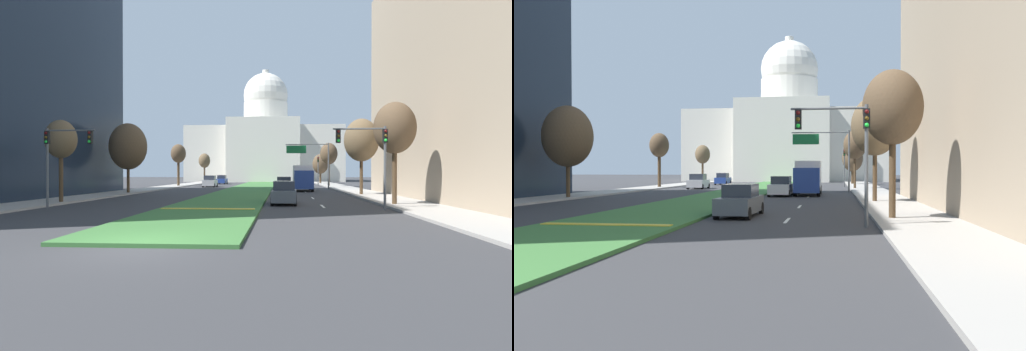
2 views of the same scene
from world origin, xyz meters
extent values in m
plane|color=#333335|center=(0.00, 47.77, 0.00)|extent=(260.00, 260.00, 0.00)
cube|color=#386B33|center=(0.00, 42.99, 0.07)|extent=(6.25, 85.98, 0.14)
cube|color=gold|center=(0.00, 11.36, 0.16)|extent=(5.62, 0.50, 0.04)
cube|color=silver|center=(7.22, 15.36, 0.00)|extent=(0.16, 2.40, 0.01)
cube|color=silver|center=(7.22, 23.89, 0.00)|extent=(0.16, 2.40, 0.01)
cube|color=silver|center=(7.22, 34.80, 0.00)|extent=(0.16, 2.40, 0.01)
cube|color=silver|center=(7.22, 46.54, 0.00)|extent=(0.16, 2.40, 0.01)
cube|color=silver|center=(7.22, 59.36, 0.00)|extent=(0.16, 2.40, 0.01)
cube|color=silver|center=(7.22, 69.91, 0.00)|extent=(0.16, 2.40, 0.01)
cube|color=silver|center=(7.22, 65.25, 0.00)|extent=(0.16, 2.40, 0.01)
cube|color=silver|center=(7.22, 80.47, 0.00)|extent=(0.16, 2.40, 0.01)
cube|color=#9E9991|center=(-13.31, 38.21, 0.07)|extent=(4.00, 85.98, 0.15)
cube|color=#9E9991|center=(13.31, 38.21, 0.07)|extent=(4.00, 85.98, 0.15)
cube|color=silver|center=(0.00, 95.54, 6.96)|extent=(39.33, 25.89, 13.92)
cube|color=silver|center=(0.00, 80.59, 7.66)|extent=(17.30, 4.00, 15.31)
cylinder|color=silver|center=(0.00, 95.54, 17.61)|extent=(12.04, 12.04, 7.38)
sphere|color=silver|center=(0.00, 95.54, 23.43)|extent=(12.16, 12.16, 12.16)
cylinder|color=silver|center=(0.00, 95.54, 28.91)|extent=(1.80, 1.80, 3.00)
cylinder|color=#515456|center=(10.81, 12.96, 2.60)|extent=(0.16, 0.16, 5.20)
cube|color=black|center=(10.81, 12.96, 4.60)|extent=(0.28, 0.24, 0.84)
sphere|color=#510F0F|center=(10.81, 12.82, 4.88)|extent=(0.18, 0.18, 0.18)
sphere|color=#4C380F|center=(10.81, 12.82, 4.60)|extent=(0.18, 0.18, 0.18)
sphere|color=#1ED838|center=(10.81, 12.82, 4.32)|extent=(0.18, 0.18, 0.18)
cylinder|color=#515456|center=(9.21, 12.96, 5.05)|extent=(3.20, 0.10, 0.10)
cube|color=black|center=(7.93, 12.96, 4.60)|extent=(0.28, 0.24, 0.84)
sphere|color=#510F0F|center=(7.93, 12.82, 4.88)|extent=(0.18, 0.18, 0.18)
sphere|color=#4C380F|center=(7.93, 12.82, 4.60)|extent=(0.18, 0.18, 0.18)
sphere|color=#1ED838|center=(7.93, 12.82, 4.32)|extent=(0.18, 0.18, 0.18)
cylinder|color=#515456|center=(10.81, 57.55, 2.60)|extent=(0.16, 0.16, 5.20)
cube|color=black|center=(10.81, 57.55, 4.60)|extent=(0.28, 0.24, 0.84)
sphere|color=red|center=(10.81, 57.41, 4.88)|extent=(0.18, 0.18, 0.18)
sphere|color=#4C380F|center=(10.81, 57.41, 4.60)|extent=(0.18, 0.18, 0.18)
sphere|color=#0F4219|center=(10.81, 57.41, 4.32)|extent=(0.18, 0.18, 0.18)
cylinder|color=#515456|center=(11.01, 43.99, 3.25)|extent=(0.20, 0.20, 6.50)
cylinder|color=#515456|center=(7.98, 43.99, 6.30)|extent=(6.05, 0.12, 0.12)
cube|color=#146033|center=(6.47, 43.94, 5.60)|extent=(2.80, 0.08, 1.10)
cylinder|color=#4C3823|center=(12.21, 15.89, 2.26)|extent=(0.32, 0.32, 4.52)
ellipsoid|color=brown|center=(12.21, 15.89, 5.42)|extent=(2.87, 2.87, 3.58)
cylinder|color=#4C3823|center=(-12.22, 29.59, 1.94)|extent=(0.31, 0.31, 3.89)
ellipsoid|color=brown|center=(-12.22, 29.59, 5.14)|extent=(4.02, 4.02, 5.03)
cylinder|color=#4C3823|center=(12.37, 28.01, 2.25)|extent=(0.32, 0.32, 4.50)
ellipsoid|color=brown|center=(12.37, 28.01, 5.57)|extent=(3.44, 3.44, 4.30)
cylinder|color=#4C3823|center=(-12.69, 51.94, 2.35)|extent=(0.41, 0.41, 4.69)
ellipsoid|color=brown|center=(-12.69, 51.94, 5.47)|extent=(2.48, 2.48, 3.10)
cylinder|color=#4C3823|center=(11.92, 51.25, 2.23)|extent=(0.29, 0.29, 4.47)
ellipsoid|color=brown|center=(11.92, 51.25, 5.33)|extent=(2.75, 2.75, 3.44)
cylinder|color=#4C3823|center=(-11.84, 69.54, 2.02)|extent=(0.34, 0.34, 4.05)
ellipsoid|color=brown|center=(-11.84, 69.54, 4.81)|extent=(2.43, 2.43, 3.04)
cylinder|color=#4C3823|center=(12.27, 68.40, 1.52)|extent=(0.40, 0.40, 3.04)
ellipsoid|color=brown|center=(12.27, 68.40, 4.04)|extent=(3.20, 3.20, 4.01)
cube|color=#4C5156|center=(4.60, 17.02, 0.62)|extent=(1.90, 4.39, 0.81)
cube|color=#282D38|center=(4.60, 17.19, 1.36)|extent=(1.61, 2.13, 0.66)
cylinder|color=black|center=(5.33, 15.27, 0.32)|extent=(0.24, 0.65, 0.64)
cylinder|color=black|center=(3.74, 15.33, 0.32)|extent=(0.24, 0.65, 0.64)
cylinder|color=black|center=(5.45, 18.70, 0.32)|extent=(0.24, 0.65, 0.64)
cylinder|color=black|center=(3.86, 18.76, 0.32)|extent=(0.24, 0.65, 0.64)
cube|color=silver|center=(4.69, 35.96, 0.65)|extent=(1.96, 4.36, 0.87)
cube|color=#282D38|center=(4.69, 36.13, 1.44)|extent=(1.69, 2.11, 0.71)
cylinder|color=black|center=(5.51, 34.23, 0.32)|extent=(0.23, 0.64, 0.64)
cylinder|color=black|center=(3.80, 34.27, 0.32)|extent=(0.23, 0.64, 0.64)
cylinder|color=black|center=(5.58, 37.65, 0.32)|extent=(0.23, 0.64, 0.64)
cylinder|color=black|center=(3.87, 37.69, 0.32)|extent=(0.23, 0.64, 0.64)
cube|color=#BCBCC1|center=(-7.04, 50.18, 0.66)|extent=(2.01, 4.24, 0.89)
cube|color=#282D38|center=(-7.04, 50.02, 1.47)|extent=(1.72, 2.05, 0.73)
cylinder|color=black|center=(-7.96, 51.80, 0.32)|extent=(0.24, 0.65, 0.64)
cylinder|color=black|center=(-6.22, 51.85, 0.32)|extent=(0.24, 0.65, 0.64)
cylinder|color=black|center=(-7.87, 48.52, 0.32)|extent=(0.24, 0.65, 0.64)
cylinder|color=black|center=(-6.13, 48.57, 0.32)|extent=(0.24, 0.65, 0.64)
cube|color=navy|center=(-7.49, 65.43, 0.65)|extent=(1.76, 4.18, 0.87)
cube|color=#282D38|center=(-7.49, 65.27, 1.44)|extent=(1.54, 2.00, 0.71)
cylinder|color=black|center=(-8.29, 67.07, 0.32)|extent=(0.22, 0.64, 0.64)
cylinder|color=black|center=(-6.69, 67.07, 0.32)|extent=(0.22, 0.64, 0.64)
cylinder|color=black|center=(-8.29, 63.80, 0.32)|extent=(0.22, 0.64, 0.64)
cylinder|color=black|center=(-6.69, 63.79, 0.32)|extent=(0.22, 0.64, 0.64)
cube|color=navy|center=(7.05, 35.40, 1.45)|extent=(2.30, 2.00, 2.20)
cube|color=silver|center=(7.05, 38.60, 1.80)|extent=(2.30, 4.40, 2.80)
cylinder|color=black|center=(8.10, 35.40, 0.45)|extent=(0.30, 0.90, 0.90)
cylinder|color=black|center=(6.00, 35.40, 0.45)|extent=(0.30, 0.90, 0.90)
cylinder|color=black|center=(8.10, 39.70, 0.45)|extent=(0.30, 0.90, 0.90)
cylinder|color=black|center=(6.00, 39.70, 0.45)|extent=(0.30, 0.90, 0.90)
camera|label=1|loc=(4.40, -11.72, 2.33)|focal=27.41mm
camera|label=2|loc=(9.46, -7.93, 2.51)|focal=34.26mm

